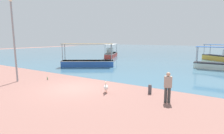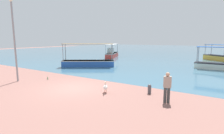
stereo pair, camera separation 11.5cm
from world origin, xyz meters
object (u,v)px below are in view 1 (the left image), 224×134
at_px(lamp_post, 14,36).
at_px(fisherman_standing, 168,86).
at_px(fishing_boat_center, 111,54).
at_px(glass_bottle, 47,79).
at_px(fishing_boat_far_left, 221,57).
at_px(pelican, 106,87).
at_px(mooring_bollard, 150,89).
at_px(fishing_boat_near_right, 88,62).

distance_m(lamp_post, fisherman_standing, 12.16).
distance_m(fishing_boat_center, glass_bottle, 19.53).
distance_m(fishing_boat_far_left, glass_bottle, 26.57).
xyz_separation_m(pelican, fisherman_standing, (3.85, 0.32, 0.53)).
relative_size(fishing_boat_far_left, lamp_post, 0.85).
xyz_separation_m(fishing_boat_far_left, pelican, (-6.24, -23.80, -0.30)).
height_order(lamp_post, mooring_bollard, lamp_post).
xyz_separation_m(fisherman_standing, glass_bottle, (-10.12, 0.04, -0.80)).
height_order(fishing_boat_near_right, mooring_bollard, fishing_boat_near_right).
height_order(fishing_boat_near_right, fishing_boat_center, fishing_boat_near_right).
xyz_separation_m(lamp_post, mooring_bollard, (10.38, 2.65, -3.32)).
bearing_deg(lamp_post, fishing_boat_near_right, 91.70).
xyz_separation_m(fishing_boat_near_right, fishing_boat_center, (-3.53, 11.14, 0.10)).
xyz_separation_m(fishing_boat_near_right, pelican, (8.17, -7.97, -0.19)).
xyz_separation_m(fishing_boat_far_left, mooring_bollard, (-3.75, -22.47, -0.34)).
distance_m(fishing_boat_near_right, lamp_post, 9.80).
bearing_deg(glass_bottle, fishing_boat_far_left, 61.89).
xyz_separation_m(fishing_boat_near_right, lamp_post, (0.28, -9.29, 3.08)).
bearing_deg(pelican, fishing_boat_near_right, 135.69).
bearing_deg(fisherman_standing, pelican, -175.27).
bearing_deg(fishing_boat_center, fisherman_standing, -50.41).
xyz_separation_m(fishing_boat_center, lamp_post, (3.80, -20.43, 2.98)).
relative_size(lamp_post, mooring_bollard, 10.67).
bearing_deg(fishing_boat_center, pelican, -58.54).
height_order(fishing_boat_near_right, fisherman_standing, fishing_boat_near_right).
relative_size(fishing_boat_near_right, fishing_boat_center, 0.99).
xyz_separation_m(pelican, lamp_post, (-7.89, -1.32, 3.27)).
bearing_deg(glass_bottle, fisherman_standing, -0.25).
bearing_deg(fishing_boat_far_left, fishing_boat_center, -165.36).
distance_m(mooring_bollard, fisherman_standing, 1.79).
distance_m(lamp_post, glass_bottle, 4.24).
distance_m(fishing_boat_far_left, fisherman_standing, 23.60).
xyz_separation_m(fishing_boat_center, fisherman_standing, (15.54, -18.79, 0.23)).
relative_size(fishing_boat_far_left, pelican, 6.98).
height_order(fishing_boat_far_left, pelican, fishing_boat_far_left).
bearing_deg(pelican, lamp_post, -170.50).
bearing_deg(fishing_boat_near_right, fishing_boat_center, 107.57).
relative_size(mooring_bollard, glass_bottle, 2.28).
bearing_deg(lamp_post, fisherman_standing, 7.95).
height_order(fishing_boat_near_right, pelican, fishing_boat_near_right).
relative_size(fishing_boat_center, fishing_boat_far_left, 1.14).
bearing_deg(mooring_bollard, fishing_boat_near_right, 148.05).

